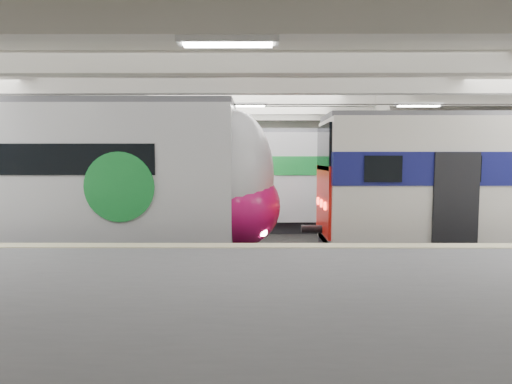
{
  "coord_description": "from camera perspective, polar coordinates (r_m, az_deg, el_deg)",
  "views": [
    {
      "loc": [
        0.47,
        -12.89,
        3.11
      ],
      "look_at": [
        0.41,
        1.0,
        2.0
      ],
      "focal_mm": 30.0,
      "sensor_mm": 36.0,
      "label": 1
    }
  ],
  "objects": [
    {
      "name": "station_hall",
      "position": [
        11.16,
        -2.17,
        5.25
      ],
      "size": [
        36.0,
        24.0,
        5.75
      ],
      "color": "black",
      "rests_on": "ground"
    },
    {
      "name": "modern_emu",
      "position": [
        14.31,
        -25.3,
        1.08
      ],
      "size": [
        15.0,
        3.1,
        4.78
      ],
      "color": "silver",
      "rests_on": "ground"
    },
    {
      "name": "far_train",
      "position": [
        18.9,
        -12.81,
        1.78
      ],
      "size": [
        13.48,
        3.0,
        4.31
      ],
      "rotation": [
        0.0,
        0.0,
        0.02
      ],
      "color": "silver",
      "rests_on": "ground"
    }
  ]
}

